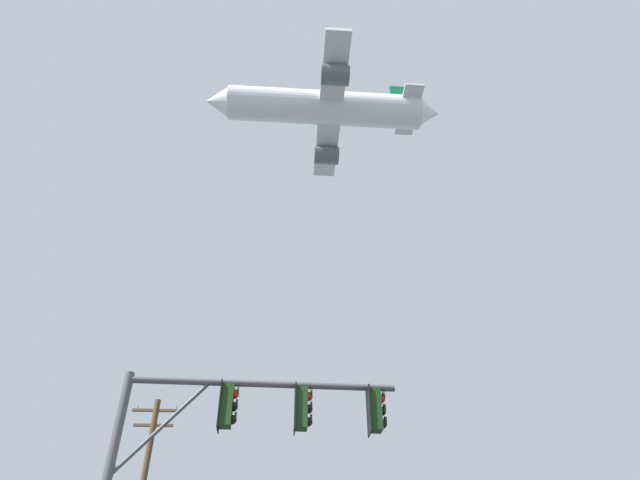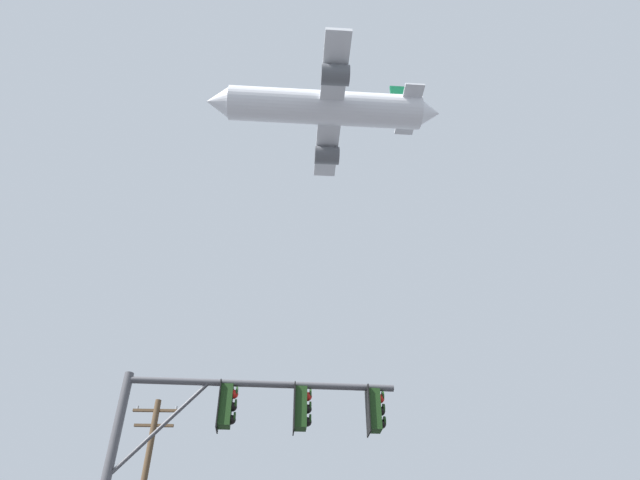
# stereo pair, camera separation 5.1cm
# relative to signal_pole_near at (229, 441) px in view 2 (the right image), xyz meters

# --- Properties ---
(signal_pole_near) EXTENTS (5.96, 0.62, 6.21)m
(signal_pole_near) POSITION_rel_signal_pole_near_xyz_m (0.00, 0.00, 0.00)
(signal_pole_near) COLOR #4C4C51
(signal_pole_near) RESTS_ON ground
(airplane) EXTENTS (19.91, 15.38, 5.44)m
(airplane) POSITION_rel_signal_pole_near_xyz_m (2.94, 18.86, 33.57)
(airplane) COLOR white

